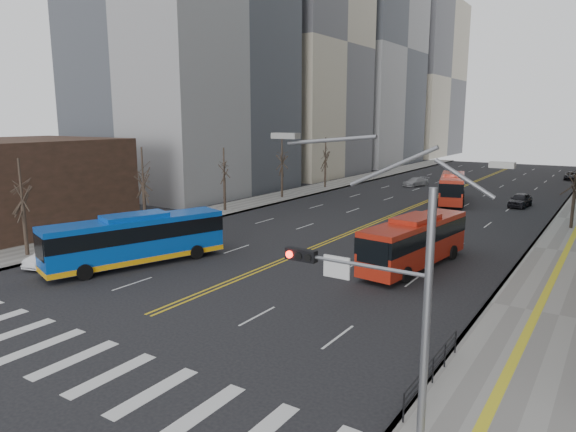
{
  "coord_description": "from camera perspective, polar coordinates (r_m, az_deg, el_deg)",
  "views": [
    {
      "loc": [
        19.45,
        -11.65,
        9.85
      ],
      "look_at": [
        1.32,
        15.98,
        3.53
      ],
      "focal_mm": 32.0,
      "sensor_mm": 36.0,
      "label": 1
    }
  ],
  "objects": [
    {
      "name": "ground",
      "position": [
        24.72,
        -24.25,
        -13.66
      ],
      "size": [
        220.0,
        220.0,
        0.0
      ],
      "primitive_type": "plane",
      "color": "black"
    },
    {
      "name": "red_bus_near",
      "position": [
        35.27,
        13.93,
        -2.47
      ],
      "size": [
        3.83,
        11.14,
        3.47
      ],
      "color": "#A72111",
      "rests_on": "ground"
    },
    {
      "name": "street_trees",
      "position": [
        53.56,
        3.32,
        5.48
      ],
      "size": [
        35.2,
        47.2,
        7.6
      ],
      "color": "black",
      "rests_on": "ground"
    },
    {
      "name": "office_towers",
      "position": [
        83.65,
        20.71,
        19.85
      ],
      "size": [
        83.0,
        134.0,
        58.0
      ],
      "color": "gray",
      "rests_on": "ground"
    },
    {
      "name": "sidewalk_left",
      "position": [
        67.81,
        0.87,
        2.54
      ],
      "size": [
        5.0,
        130.0,
        0.15
      ],
      "primitive_type": "cube",
      "color": "gray",
      "rests_on": "ground"
    },
    {
      "name": "storefront",
      "position": [
        51.56,
        -29.09,
        2.95
      ],
      "size": [
        14.0,
        18.0,
        8.0
      ],
      "color": "#2E2017",
      "rests_on": "ground"
    },
    {
      "name": "pedestrian_railing",
      "position": [
        20.49,
        15.83,
        -15.76
      ],
      "size": [
        0.06,
        6.06,
        1.02
      ],
      "color": "black",
      "rests_on": "sidewalk_right"
    },
    {
      "name": "signal_mast",
      "position": [
        15.61,
        10.19,
        -8.01
      ],
      "size": [
        5.37,
        0.37,
        9.39
      ],
      "color": "gray",
      "rests_on": "ground"
    },
    {
      "name": "car_white",
      "position": [
        38.43,
        -24.91,
        -4.09
      ],
      "size": [
        2.29,
        4.02,
        1.25
      ],
      "primitive_type": "imported",
      "rotation": [
        0.0,
        0.0,
        0.27
      ],
      "color": "white",
      "rests_on": "ground"
    },
    {
      "name": "car_silver",
      "position": [
        77.83,
        13.97,
        3.72
      ],
      "size": [
        3.28,
        4.8,
        1.29
      ],
      "primitive_type": "imported",
      "rotation": [
        0.0,
        0.0,
        -0.36
      ],
      "color": "#AAAAAF",
      "rests_on": "ground"
    },
    {
      "name": "red_bus_far",
      "position": [
        63.62,
        17.78,
        3.19
      ],
      "size": [
        5.29,
        11.46,
        3.54
      ],
      "color": "#A72111",
      "rests_on": "ground"
    },
    {
      "name": "centerline",
      "position": [
        70.13,
        16.85,
        2.29
      ],
      "size": [
        0.55,
        100.0,
        0.01
      ],
      "color": "gold",
      "rests_on": "ground"
    },
    {
      "name": "crosswalk",
      "position": [
        24.72,
        -24.26,
        -13.65
      ],
      "size": [
        26.7,
        4.0,
        0.01
      ],
      "color": "silver",
      "rests_on": "ground"
    },
    {
      "name": "blue_bus",
      "position": [
        36.25,
        -16.55,
        -2.38
      ],
      "size": [
        6.27,
        12.33,
        3.53
      ],
      "color": "#0C4ABA",
      "rests_on": "ground"
    },
    {
      "name": "car_dark_mid",
      "position": [
        63.43,
        24.4,
        1.63
      ],
      "size": [
        2.2,
        4.69,
        1.55
      ],
      "primitive_type": "imported",
      "rotation": [
        0.0,
        0.0,
        -0.08
      ],
      "color": "black",
      "rests_on": "ground"
    },
    {
      "name": "car_dark_far",
      "position": [
        95.28,
        29.0,
        3.93
      ],
      "size": [
        2.32,
        4.69,
        1.28
      ],
      "primitive_type": "imported",
      "rotation": [
        0.0,
        0.0,
        0.04
      ],
      "color": "black",
      "rests_on": "ground"
    }
  ]
}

